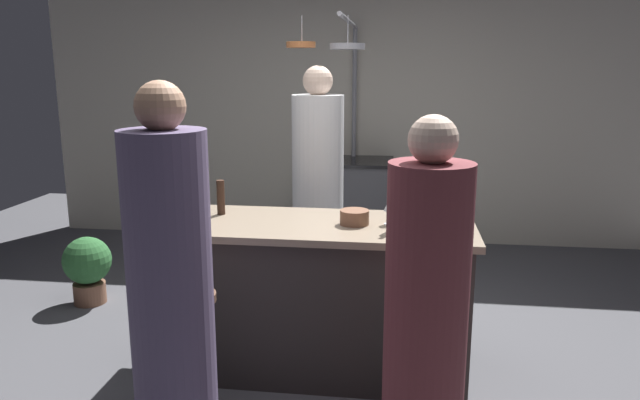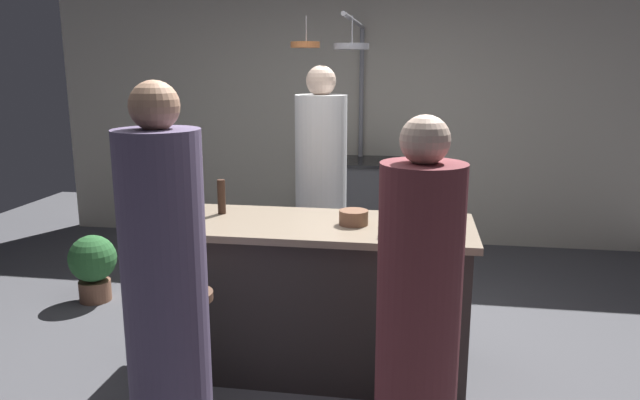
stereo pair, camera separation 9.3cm
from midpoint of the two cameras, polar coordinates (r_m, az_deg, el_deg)
ground_plane at (r=3.76m, az=0.36°, el=-15.57°), size 9.00×9.00×0.00m
back_wall at (r=6.16m, az=4.51°, el=8.16°), size 6.40×0.16×2.60m
kitchen_island at (r=3.57m, az=0.37°, el=-9.14°), size 1.80×0.72×0.90m
stove_range at (r=5.90m, az=4.04°, el=-0.43°), size 0.80×0.64×0.89m
chef at (r=4.41m, az=0.70°, el=0.21°), size 0.38×0.38×1.78m
bar_stool_right at (r=3.00m, az=9.15°, el=-15.36°), size 0.28×0.28×0.68m
guest_right at (r=2.51m, az=10.40°, el=-11.92°), size 0.34×0.34×1.60m
bar_stool_left at (r=3.18m, az=-11.51°, el=-13.76°), size 0.28×0.28×0.68m
guest_left at (r=2.69m, az=-13.53°, el=-8.96°), size 0.36×0.36×1.72m
overhead_pot_rack at (r=5.22m, az=3.20°, el=11.31°), size 0.59×1.55×2.17m
potted_plant at (r=4.90m, az=-20.35°, el=-5.73°), size 0.36×0.36×0.52m
pepper_mill at (r=3.65m, az=-8.67°, el=0.31°), size 0.05×0.05×0.21m
wine_bottle_red at (r=3.34m, az=10.29°, el=-0.54°), size 0.07×0.07×0.32m
wine_bottle_green at (r=3.27m, az=8.22°, el=-0.99°), size 0.07×0.07×0.30m
wine_bottle_dark at (r=3.73m, az=-11.25°, el=0.68°), size 0.07×0.07×0.31m
wine_glass_near_right_guest at (r=3.23m, az=13.70°, el=-1.53°), size 0.07×0.07×0.15m
wine_glass_by_chef at (r=3.37m, az=7.38°, el=-0.67°), size 0.07×0.07×0.15m
wine_glass_near_left_guest at (r=3.55m, az=12.86°, el=-0.22°), size 0.07×0.07×0.15m
mixing_bowl_wooden at (r=3.38m, az=4.02°, el=-1.68°), size 0.17×0.17×0.08m
mixing_bowl_blue at (r=3.57m, az=10.12°, el=-1.09°), size 0.17×0.17×0.08m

